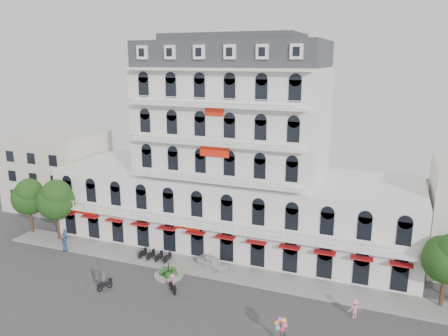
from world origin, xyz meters
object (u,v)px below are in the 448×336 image
Objects in this scene: rider_center at (172,283)px; rider_west at (105,282)px; balloon_vendor at (283,333)px; parked_car at (213,262)px.

rider_west is at bearing -118.45° from rider_center.
rider_center is at bearing -45.73° from rider_west.
rider_center is (6.70, 2.07, 0.19)m from rider_west.
rider_west is 0.98× the size of rider_center.
rider_west is 7.02m from rider_center.
rider_west is 0.81× the size of balloon_vendor.
parked_car is 1.99× the size of rider_west.
balloon_vendor is (10.76, -10.90, 0.64)m from parked_car.
balloon_vendor is (12.46, -4.52, 0.27)m from rider_center.
parked_car is 1.96× the size of rider_center.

